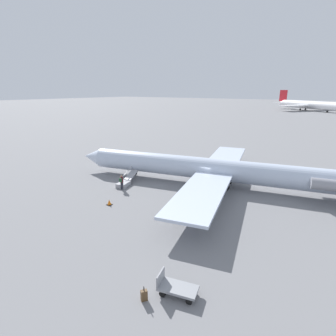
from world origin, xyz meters
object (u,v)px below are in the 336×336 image
luggage_cart (176,287)px  airplane_main (213,169)px  suitcase (144,295)px  airplane_far_left (308,105)px  passenger (122,181)px  boarding_stairs (125,182)px

luggage_cart → airplane_main: bearing=-84.7°
airplane_main → suitcase: 19.34m
airplane_main → airplane_far_left: bearing=-100.2°
suitcase → airplane_far_left: bearing=-84.9°
passenger → suitcase: passenger is taller
airplane_main → luggage_cart: 18.37m
boarding_stairs → airplane_far_left: bearing=-13.8°
airplane_main → luggage_cart: size_ratio=14.53×
airplane_far_left → luggage_cart: airplane_far_left is taller
suitcase → passenger: bearing=-41.4°
passenger → airplane_far_left: bearing=-13.6°
airplane_far_left → passenger: 143.42m
airplane_far_left → suitcase: bearing=-50.0°
airplane_far_left → passenger: bearing=-54.7°
airplane_far_left → boarding_stairs: (-0.43, 142.17, -2.87)m
boarding_stairs → suitcase: boarding_stairs is taller
luggage_cart → suitcase: 1.81m
passenger → luggage_cart: bearing=-139.4°
luggage_cart → suitcase: bearing=35.2°
airplane_far_left → suitcase: 155.37m
airplane_main → airplane_far_left: 136.40m
airplane_far_left → passenger: size_ratio=23.23×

